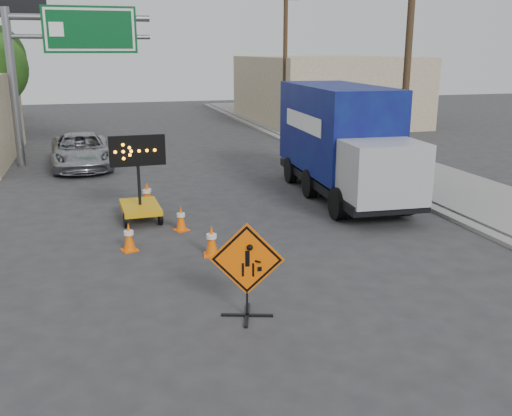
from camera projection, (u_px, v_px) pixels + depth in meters
name	position (u px, v px, depth m)	size (l,w,h in m)	color
ground	(288.00, 326.00, 10.74)	(100.00, 100.00, 0.00)	#2D2D30
curb_right	(329.00, 161.00, 26.52)	(0.40, 60.00, 0.12)	gray
sidewalk_right	(374.00, 158.00, 27.13)	(4.00, 60.00, 0.15)	gray
building_right_far	(323.00, 89.00, 41.36)	(10.00, 14.00, 4.60)	#CBB393
highway_gantry	(60.00, 49.00, 24.86)	(6.18, 0.38, 6.90)	slate
utility_pole_near	(408.00, 60.00, 20.87)	(1.80, 0.26, 9.00)	#402E1B
utility_pole_far	(285.00, 56.00, 33.85)	(1.80, 0.26, 9.00)	#402E1B
construction_sign	(247.00, 268.00, 10.88)	(1.38, 0.99, 1.90)	black
arrow_board	(140.00, 201.00, 17.31)	(1.66, 1.88, 2.62)	#D4990B
pickup_truck	(81.00, 151.00, 25.09)	(2.49, 5.39, 1.50)	#A3A5AA
box_truck	(342.00, 147.00, 19.93)	(2.94, 8.22, 3.85)	black
cone_a	(212.00, 240.00, 14.35)	(0.47, 0.47, 0.80)	#FF6005
cone_b	(129.00, 237.00, 14.70)	(0.48, 0.48, 0.76)	#FF6005
cone_c	(181.00, 218.00, 16.37)	(0.49, 0.49, 0.73)	#FF6005
cone_d	(148.00, 193.00, 19.30)	(0.42, 0.42, 0.72)	#FF6005
cone_e	(147.00, 195.00, 18.90)	(0.46, 0.46, 0.81)	#FF6005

